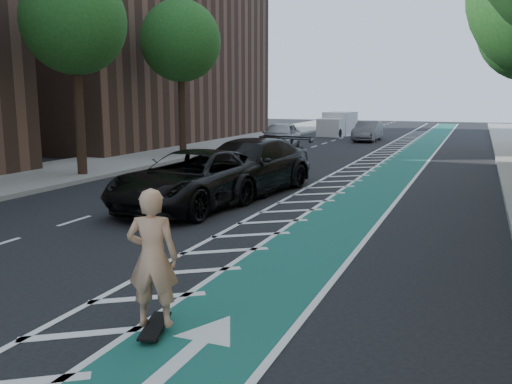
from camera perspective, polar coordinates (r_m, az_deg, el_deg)
The scene contains 19 objects.
ground at distance 10.75m, azimuth -13.90°, elevation -7.19°, with size 120.00×120.00×0.00m, color black.
bike_lane at distance 18.77m, azimuth 12.34°, elevation 0.30°, with size 2.00×90.00×0.01m, color #195951.
buffer_strip at distance 19.08m, azimuth 7.91°, elevation 0.59°, with size 1.40×90.00×0.01m, color silver.
sidewalk_left at distance 24.23m, azimuth -18.18°, elevation 2.38°, with size 5.00×90.00×0.15m, color gray.
curb_right at distance 18.51m, azimuth 24.77°, elevation -0.32°, with size 0.12×90.00×0.16m, color gray.
curb_left at distance 22.72m, azimuth -13.46°, elevation 2.14°, with size 0.12×90.00×0.16m, color gray.
building_left_far at distance 40.40m, azimuth -14.54°, elevation 18.21°, with size 14.00×22.00×18.00m, color brown.
tree_l_c at distance 21.63m, azimuth -19.24°, elevation 16.60°, with size 4.20×4.20×7.90m.
tree_l_d at distance 28.13m, azimuth -8.04°, elevation 15.44°, with size 4.20×4.20×7.90m.
skateboard at distance 7.61m, azimuth -10.58°, elevation -13.70°, with size 0.53×0.93×0.12m.
skateboarder at distance 7.28m, azimuth -10.82°, elevation -6.82°, with size 0.68×0.45×1.86m, color tan.
suv_near at distance 15.47m, azimuth -6.60°, elevation 1.37°, with size 2.66×5.77×1.60m, color black.
suv_far at distance 17.56m, azimuth -0.98°, elevation 2.70°, with size 2.42×5.96×1.73m, color black.
car_silver at distance 31.75m, azimuth 2.57°, elevation 5.94°, with size 1.89×4.70×1.60m, color #98989D.
car_grey at distance 38.37m, azimuth 11.66°, elevation 6.30°, with size 1.45×4.14×1.37m, color slate.
box_truck at distance 43.43m, azimuth 8.59°, elevation 7.03°, with size 2.31×4.50×1.81m.
barrel_a at distance 19.54m, azimuth -4.72°, elevation 2.23°, with size 0.71×0.71×0.97m.
barrel_b at distance 24.43m, azimuth -1.35°, elevation 3.72°, with size 0.62×0.62×0.85m.
barrel_c at distance 25.09m, azimuth 2.27°, elevation 4.05°, with size 0.73×0.73×0.99m.
Camera 1 is at (6.15, -8.23, 3.16)m, focal length 38.00 mm.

